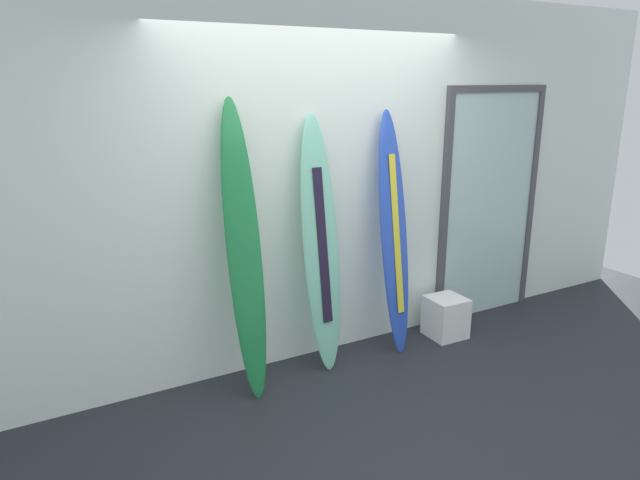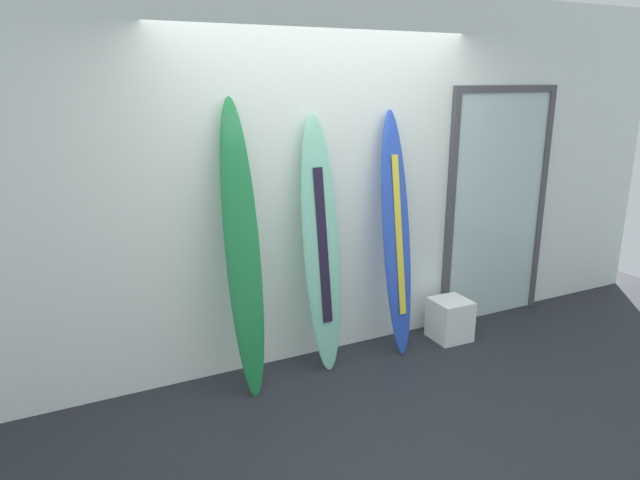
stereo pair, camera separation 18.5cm
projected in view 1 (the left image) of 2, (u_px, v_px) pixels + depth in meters
ground at (411, 427)px, 3.70m from camera, size 8.00×8.00×0.04m
wall_back at (314, 180)px, 4.41m from camera, size 7.20×0.20×2.80m
surfboard_emerald at (244, 252)px, 3.87m from camera, size 0.25×0.43×2.05m
surfboard_seafoam at (321, 246)px, 4.23m from camera, size 0.31×0.33×1.92m
surfboard_cobalt at (394, 234)px, 4.52m from camera, size 0.25×0.37×1.93m
display_block_left at (446, 317)px, 4.93m from camera, size 0.31×0.31×0.35m
glass_door at (489, 200)px, 5.22m from camera, size 1.13×0.06×2.10m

